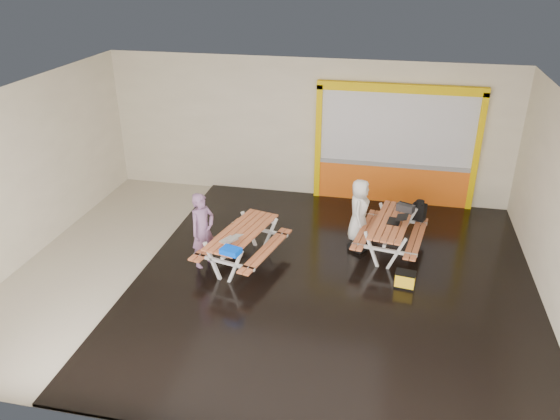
% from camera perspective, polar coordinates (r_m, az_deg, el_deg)
% --- Properties ---
extents(room, '(10.02, 8.02, 3.52)m').
position_cam_1_polar(room, '(9.86, -1.09, 1.71)').
color(room, beige).
rests_on(room, ground).
extents(deck, '(7.50, 7.98, 0.05)m').
position_cam_1_polar(deck, '(10.50, 5.71, -7.51)').
color(deck, black).
rests_on(deck, room).
extents(kiosk, '(3.88, 0.16, 3.00)m').
position_cam_1_polar(kiosk, '(13.41, 12.04, 6.36)').
color(kiosk, orange).
rests_on(kiosk, room).
extents(picnic_table_left, '(1.71, 2.17, 0.77)m').
position_cam_1_polar(picnic_table_left, '(10.76, -4.00, -3.05)').
color(picnic_table_left, '#B95F34').
rests_on(picnic_table_left, deck).
extents(picnic_table_right, '(1.56, 2.06, 0.76)m').
position_cam_1_polar(picnic_table_right, '(11.40, 11.65, -1.87)').
color(picnic_table_right, '#B95F34').
rests_on(picnic_table_right, deck).
extents(person_left, '(0.60, 0.68, 1.55)m').
position_cam_1_polar(person_left, '(10.69, -8.15, -2.14)').
color(person_left, slate).
rests_on(person_left, deck).
extents(person_right, '(0.49, 0.70, 1.37)m').
position_cam_1_polar(person_right, '(11.57, 8.34, -0.01)').
color(person_right, white).
rests_on(person_right, deck).
extents(laptop_left, '(0.46, 0.45, 0.15)m').
position_cam_1_polar(laptop_left, '(10.29, -5.22, -3.08)').
color(laptop_left, silver).
rests_on(laptop_left, picnic_table_left).
extents(laptop_right, '(0.44, 0.40, 0.17)m').
position_cam_1_polar(laptop_right, '(11.24, 12.20, -1.01)').
color(laptop_right, black).
rests_on(laptop_right, picnic_table_right).
extents(blue_pouch, '(0.40, 0.33, 0.10)m').
position_cam_1_polar(blue_pouch, '(9.90, -5.20, -4.31)').
color(blue_pouch, '#0046F1').
rests_on(blue_pouch, picnic_table_left).
extents(toolbox, '(0.40, 0.31, 0.21)m').
position_cam_1_polar(toolbox, '(11.74, 13.08, 0.22)').
color(toolbox, black).
rests_on(toolbox, picnic_table_right).
extents(backpack, '(0.32, 0.27, 0.45)m').
position_cam_1_polar(backpack, '(12.04, 14.46, -0.05)').
color(backpack, black).
rests_on(backpack, picnic_table_right).
extents(dark_case, '(0.42, 0.39, 0.13)m').
position_cam_1_polar(dark_case, '(11.55, 8.16, -3.83)').
color(dark_case, black).
rests_on(dark_case, deck).
extents(fluke_bag, '(0.40, 0.29, 0.32)m').
position_cam_1_polar(fluke_bag, '(10.44, 13.03, -7.18)').
color(fluke_bag, black).
rests_on(fluke_bag, deck).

